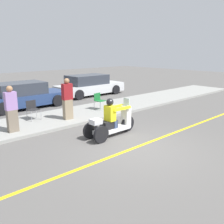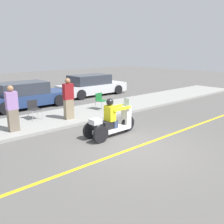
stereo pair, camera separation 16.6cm
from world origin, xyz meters
The scene contains 10 objects.
ground_plane centered at (0.00, 0.00, 0.00)m, with size 60.00×60.00×0.00m, color #565451.
lane_stripe centered at (0.23, 0.00, 0.00)m, with size 24.00×0.12×0.01m.
sidewalk_strip centered at (0.00, 4.60, 0.06)m, with size 28.00×2.80×0.12m.
motorcycle_trike centered at (0.22, 1.36, 0.51)m, with size 2.18×0.69×1.41m.
spectator_far_back centered at (0.06, 4.03, 0.98)m, with size 0.44×0.29×1.78m.
spectator_near_curb centered at (-2.39, 3.92, 0.94)m, with size 0.41×0.25×1.71m.
folding_chair_curbside centered at (-1.08, 5.03, 0.62)m, with size 0.47×0.47×0.82m.
folding_chair_set_back centered at (2.25, 4.55, 0.62)m, with size 0.51×0.51×0.82m.
parked_car_lot_far centered at (4.77, 8.66, 0.67)m, with size 4.87×2.03×1.41m.
parked_car_lot_center centered at (-0.21, 7.97, 0.66)m, with size 4.51×2.04×1.39m.
Camera 2 is at (-5.51, -5.14, 3.06)m, focal length 40.00 mm.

